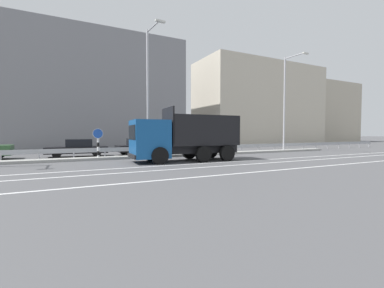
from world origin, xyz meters
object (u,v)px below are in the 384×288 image
(street_lamp_1, at_px, (149,87))
(street_lamp_2, at_px, (286,99))
(parked_car_2, at_px, (78,148))
(parked_car_3, at_px, (139,147))
(dump_truck, at_px, (172,141))
(median_road_sign, at_px, (98,143))

(street_lamp_1, xyz_separation_m, street_lamp_2, (14.31, 0.17, -0.05))
(street_lamp_2, height_order, parked_car_2, street_lamp_2)
(street_lamp_1, xyz_separation_m, parked_car_3, (0.09, 3.17, -4.63))
(dump_truck, xyz_separation_m, parked_car_2, (-5.38, 6.51, -0.65))
(dump_truck, relative_size, parked_car_3, 1.88)
(street_lamp_1, distance_m, street_lamp_2, 14.31)
(dump_truck, relative_size, median_road_sign, 3.38)
(street_lamp_2, bearing_deg, street_lamp_1, -179.31)
(street_lamp_2, bearing_deg, dump_truck, -166.51)
(dump_truck, xyz_separation_m, parked_car_3, (-0.50, 6.29, -0.65))
(median_road_sign, xyz_separation_m, street_lamp_1, (3.61, -0.27, 4.19))
(dump_truck, xyz_separation_m, median_road_sign, (-4.20, 3.39, -0.21))
(dump_truck, height_order, street_lamp_1, street_lamp_1)
(parked_car_2, distance_m, parked_car_3, 4.88)
(median_road_sign, height_order, street_lamp_2, street_lamp_2)
(parked_car_3, bearing_deg, median_road_sign, -55.03)
(median_road_sign, bearing_deg, street_lamp_1, -4.33)
(dump_truck, relative_size, parked_car_2, 1.62)
(street_lamp_2, distance_m, parked_car_2, 19.90)
(street_lamp_1, bearing_deg, dump_truck, -79.32)
(street_lamp_1, relative_size, street_lamp_2, 1.01)
(parked_car_2, relative_size, parked_car_3, 1.16)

